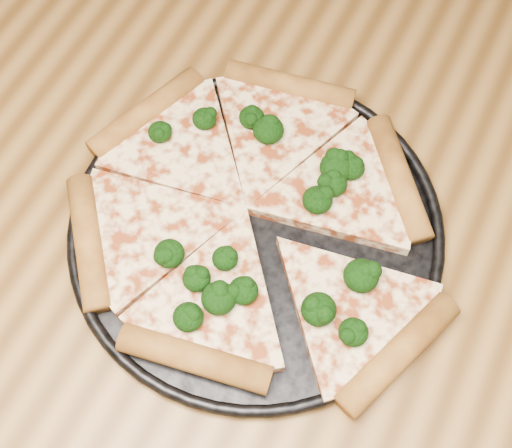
% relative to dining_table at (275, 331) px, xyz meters
% --- Properties ---
extents(ground, '(4.00, 4.00, 0.00)m').
position_rel_dining_table_xyz_m(ground, '(0.00, 0.00, -0.66)').
color(ground, brown).
rests_on(ground, ground).
extents(dining_table, '(1.20, 0.90, 0.75)m').
position_rel_dining_table_xyz_m(dining_table, '(0.00, 0.00, 0.00)').
color(dining_table, olive).
rests_on(dining_table, ground).
extents(pizza_pan, '(0.36, 0.36, 0.02)m').
position_rel_dining_table_xyz_m(pizza_pan, '(-0.05, 0.05, 0.10)').
color(pizza_pan, black).
rests_on(pizza_pan, dining_table).
extents(pizza, '(0.39, 0.34, 0.03)m').
position_rel_dining_table_xyz_m(pizza, '(-0.06, 0.06, 0.11)').
color(pizza, beige).
rests_on(pizza, pizza_pan).
extents(broccoli_florets, '(0.27, 0.24, 0.02)m').
position_rel_dining_table_xyz_m(broccoli_florets, '(-0.03, 0.05, 0.12)').
color(broccoli_florets, black).
rests_on(broccoli_florets, pizza).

